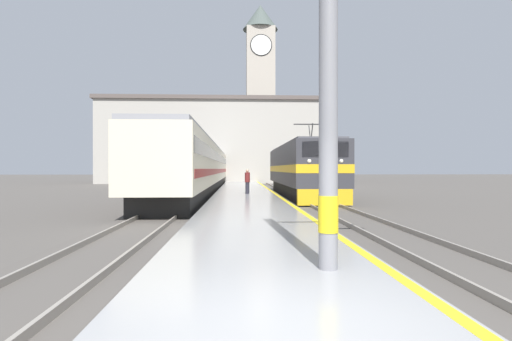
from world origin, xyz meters
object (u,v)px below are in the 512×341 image
object	(u,v)px
clock_tower	(260,87)
passenger_train	(208,167)
catenary_mast	(334,50)
person_on_platform	(247,181)
locomotive_train	(300,170)

from	to	relation	value
clock_tower	passenger_train	bearing A→B (deg)	-104.54
catenary_mast	person_on_platform	world-z (taller)	catenary_mast
passenger_train	catenary_mast	xyz separation A→B (m)	(4.61, -33.28, 1.77)
locomotive_train	catenary_mast	bearing A→B (deg)	-97.42
locomotive_train	person_on_platform	size ratio (longest dim) A/B	9.90
catenary_mast	person_on_platform	distance (m)	19.96
person_on_platform	clock_tower	distance (m)	41.83
person_on_platform	locomotive_train	bearing A→B (deg)	16.97
person_on_platform	clock_tower	size ratio (longest dim) A/B	0.06
clock_tower	person_on_platform	bearing A→B (deg)	-94.41
passenger_train	person_on_platform	distance (m)	14.04
passenger_train	person_on_platform	size ratio (longest dim) A/B	31.93
catenary_mast	person_on_platform	size ratio (longest dim) A/B	4.50
locomotive_train	passenger_train	xyz separation A→B (m)	(-7.33, 12.40, 0.22)
catenary_mast	clock_tower	xyz separation A→B (m)	(2.05, 58.96, 11.50)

